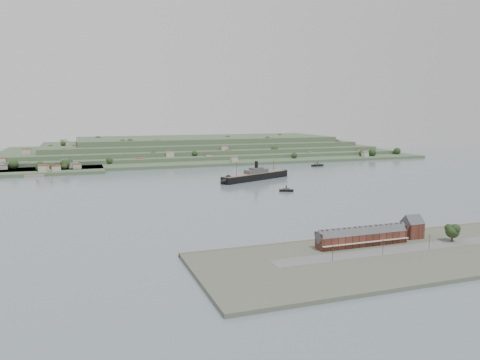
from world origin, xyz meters
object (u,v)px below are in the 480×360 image
object	(u,v)px
tugboat	(286,190)
fig_tree	(453,231)
terrace_row	(362,237)
gabled_building	(412,227)
steamship	(253,176)

from	to	relation	value
tugboat	fig_tree	bearing A→B (deg)	-86.06
terrace_row	fig_tree	size ratio (longest dim) A/B	5.16
fig_tree	terrace_row	bearing A→B (deg)	167.87
tugboat	fig_tree	world-z (taller)	fig_tree
terrace_row	fig_tree	xyz separation A→B (m)	(53.40, -11.48, 1.73)
fig_tree	gabled_building	bearing A→B (deg)	135.74
gabled_building	steamship	size ratio (longest dim) A/B	0.14
tugboat	steamship	bearing A→B (deg)	92.17
gabled_building	tugboat	xyz separation A→B (m)	(2.44, 179.86, -6.70)
terrace_row	gabled_building	bearing A→B (deg)	6.12
terrace_row	steamship	distance (m)	265.70
gabled_building	steamship	bearing A→B (deg)	90.12
gabled_building	steamship	distance (m)	259.11
steamship	tugboat	size ratio (longest dim) A/B	7.06
gabled_building	steamship	world-z (taller)	steamship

